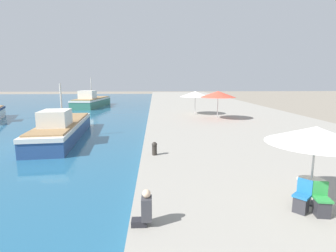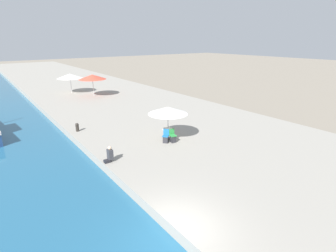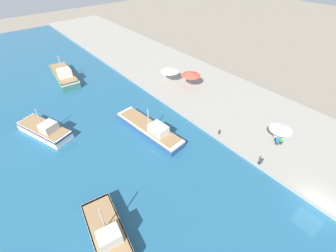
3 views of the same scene
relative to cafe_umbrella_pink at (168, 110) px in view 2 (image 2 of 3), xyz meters
The scene contains 10 objects.
ground_plane 9.52m from the cafe_umbrella_pink, 124.73° to the right, with size 200.00×200.00×0.00m, color gray.
quay_promenade 29.73m from the cafe_umbrella_pink, 84.58° to the left, with size 16.00×90.00×0.57m.
cafe_umbrella_pink is the anchor object (origin of this frame).
cafe_umbrella_white 17.30m from the cafe_umbrella_pink, 85.47° to the left, with size 3.28×3.28×2.64m.
cafe_umbrella_striped 20.93m from the cafe_umbrella_pink, 90.54° to the left, with size 3.26×3.26×2.47m.
cafe_table 1.60m from the cafe_umbrella_pink, 56.58° to the left, with size 0.80×0.80×0.74m.
cafe_chair_left 1.89m from the cafe_umbrella_pink, 142.33° to the right, with size 0.59×0.58×0.91m.
cafe_chair_right 1.89m from the cafe_umbrella_pink, 92.19° to the right, with size 0.46×0.49×0.91m.
person_at_quay 5.14m from the cafe_umbrella_pink, behind, with size 0.52×0.36×0.96m.
mooring_bollard 7.37m from the cafe_umbrella_pink, 129.49° to the left, with size 0.26×0.26×0.65m.
Camera 2 is at (-5.02, -6.32, 7.32)m, focal length 28.00 mm.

